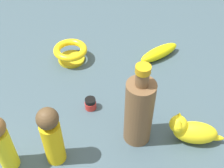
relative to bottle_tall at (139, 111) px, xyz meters
The scene contains 8 objects.
ground 0.20m from the bottle_tall, 121.34° to the left, with size 2.00×2.00×0.00m, color #384C56.
bottle_tall is the anchor object (origin of this frame).
banana 0.38m from the bottle_tall, 80.39° to the left, with size 0.17×0.05×0.05m, color yellow.
cat_figurine 0.16m from the bottle_tall, ahead, with size 0.15×0.06×0.10m.
nail_polish_jar 0.19m from the bottle_tall, 148.50° to the left, with size 0.04×0.04×0.04m.
person_figure_child 0.23m from the bottle_tall, 155.43° to the right, with size 0.05×0.05×0.19m.
bowl 0.41m from the bottle_tall, 129.49° to the left, with size 0.12×0.12×0.06m.
person_figure_adult 0.35m from the bottle_tall, 158.42° to the right, with size 0.06×0.06×0.18m.
Camera 1 is at (0.07, -0.63, 0.67)m, focal length 45.88 mm.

